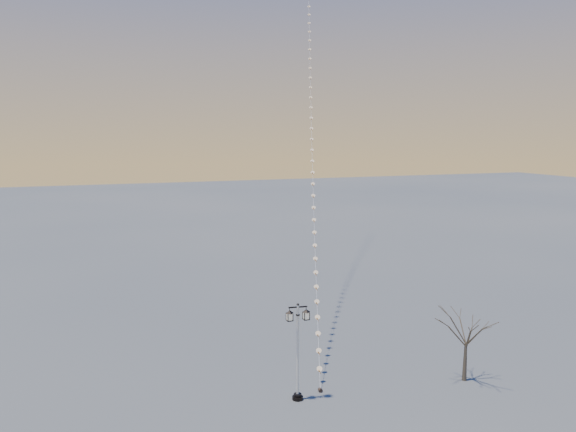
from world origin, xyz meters
name	(u,v)px	position (x,y,z in m)	size (l,w,h in m)	color
ground	(347,406)	(0.00, 0.00, 0.00)	(300.00, 300.00, 0.00)	#545655
street_lamp	(298,347)	(-2.31, 1.66, 3.14)	(1.43, 0.63, 5.67)	black
bare_tree	(466,332)	(8.21, 0.45, 3.10)	(2.69, 2.69, 4.47)	#4D402D
kite_train	(312,90)	(8.26, 25.22, 19.27)	(18.57, 46.89, 38.68)	#302218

